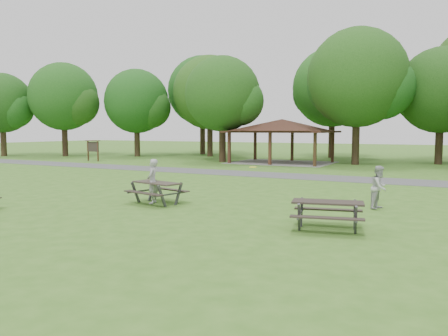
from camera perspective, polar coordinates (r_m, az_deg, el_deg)
ground at (r=15.00m, az=-10.67°, el=-5.98°), size 160.00×160.00×0.00m
asphalt_path at (r=27.24m, az=8.05°, el=-1.00°), size 120.00×3.20×0.02m
pavilion at (r=37.86m, az=7.59°, el=5.30°), size 8.60×7.01×3.76m
notice_board at (r=41.54m, az=-16.76°, el=2.69°), size 1.60×0.30×1.88m
tree_row_a at (r=50.13m, az=-20.12°, el=8.50°), size 7.56×7.20×9.97m
tree_row_b at (r=47.81m, az=-11.26°, el=8.30°), size 7.14×6.80×9.28m
tree_row_c at (r=46.79m, az=-1.74°, el=9.54°), size 8.19×7.80×10.67m
tree_row_d at (r=38.65m, az=-0.08°, el=9.36°), size 6.93×6.60×9.27m
tree_row_e at (r=37.40m, az=17.17°, el=10.84°), size 8.40×8.00×11.02m
tree_row_f at (r=40.13m, az=26.63°, el=8.77°), size 7.35×7.00×9.55m
tree_deep_a at (r=51.36m, az=-2.73°, el=9.79°), size 8.40×8.00×11.38m
tree_deep_b at (r=46.05m, az=14.13°, el=9.90°), size 8.40×8.00×11.13m
tree_flank_left at (r=52.91m, az=-26.94°, el=7.38°), size 6.72×6.40×8.93m
picnic_table_middle at (r=16.97m, az=-8.78°, el=-2.49°), size 2.30×2.00×0.87m
picnic_table_far at (r=12.72m, az=13.37°, el=-5.12°), size 2.28×1.99×0.85m
frisbee_in_flight at (r=16.24m, az=3.82°, el=0.12°), size 0.31×0.31×0.02m
frisbee_thrower at (r=17.01m, az=-9.30°, el=-1.72°), size 0.61×0.73×1.72m
frisbee_catcher at (r=16.62m, az=19.63°, el=-2.40°), size 0.77×0.89×1.56m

